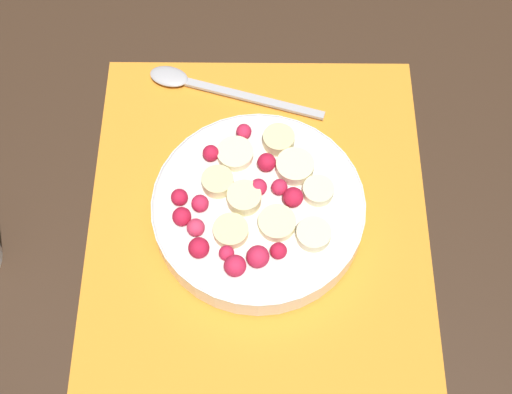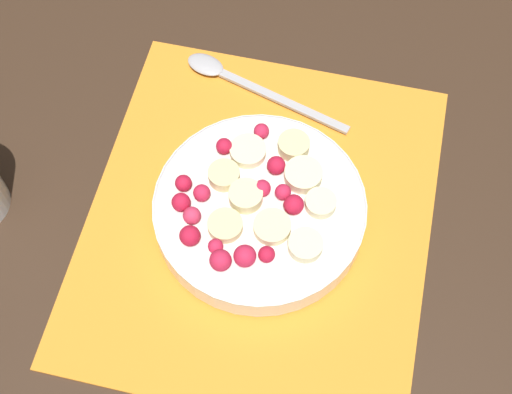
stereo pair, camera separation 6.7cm
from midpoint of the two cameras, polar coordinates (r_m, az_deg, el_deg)
ground_plane at (r=0.71m, az=2.97°, el=-2.08°), size 3.00×3.00×0.00m
placemat at (r=0.71m, az=2.99°, el=-1.97°), size 0.38×0.33×0.01m
fruit_bowl at (r=0.69m, az=2.78°, el=-0.99°), size 0.21×0.21×0.05m
spoon at (r=0.79m, az=0.74°, el=9.27°), size 0.07×0.19×0.01m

